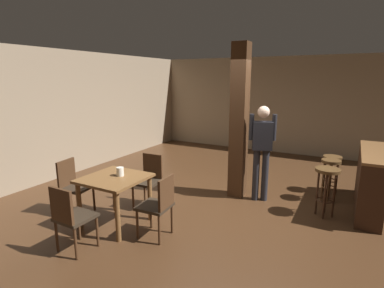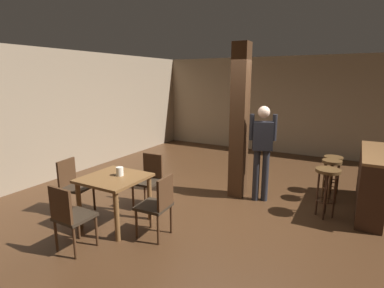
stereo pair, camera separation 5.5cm
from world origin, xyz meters
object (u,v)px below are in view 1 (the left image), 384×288
object	(u,v)px
chair_east	(159,203)
chair_north	(149,177)
standing_person	(262,147)
bar_stool_near	(327,180)
bar_stool_far	(332,165)
dining_table	(115,186)
chair_south	(71,215)
bar_stool_mid	(330,171)
bar_counter	(370,180)
napkin_cup	(120,172)
chair_west	(73,184)

from	to	relation	value
chair_east	chair_north	size ratio (longest dim) A/B	1.00
standing_person	bar_stool_near	size ratio (longest dim) A/B	2.16
bar_stool_far	chair_north	bearing A→B (deg)	-141.72
dining_table	bar_stool_far	distance (m)	4.06
chair_south	bar_stool_mid	bearing A→B (deg)	50.69
bar_counter	chair_south	bearing A→B (deg)	-135.72
dining_table	standing_person	distance (m)	2.59
chair_east	bar_stool_far	bearing A→B (deg)	56.72
chair_south	bar_stool_far	xyz separation A→B (m)	(2.73, 3.82, 0.04)
napkin_cup	bar_stool_near	bearing A→B (deg)	32.29
chair_north	bar_stool_mid	bearing A→B (deg)	31.50
bar_stool_mid	chair_east	bearing A→B (deg)	-128.10
bar_stool_near	bar_counter	bearing A→B (deg)	44.65
bar_counter	standing_person	bearing A→B (deg)	-164.79
chair_west	dining_table	bearing A→B (deg)	2.60
bar_counter	bar_stool_near	world-z (taller)	bar_counter
chair_south	bar_stool_near	world-z (taller)	chair_south
chair_east	chair_south	distance (m)	1.13
chair_north	bar_stool_near	xyz separation A→B (m)	(2.74, 0.99, 0.10)
bar_stool_far	chair_west	bearing A→B (deg)	-140.31
chair_west	standing_person	bearing A→B (deg)	38.27
chair_west	bar_stool_mid	size ratio (longest dim) A/B	1.15
chair_south	bar_stool_mid	distance (m)	4.32
standing_person	bar_stool_mid	distance (m)	1.31
chair_north	bar_stool_near	world-z (taller)	chair_north
napkin_cup	standing_person	xyz separation A→B (m)	(1.62, 1.87, 0.18)
standing_person	bar_stool_far	bearing A→B (deg)	42.72
chair_west	bar_counter	size ratio (longest dim) A/B	0.50
napkin_cup	bar_stool_mid	world-z (taller)	napkin_cup
chair_south	napkin_cup	bearing A→B (deg)	89.77
dining_table	chair_east	bearing A→B (deg)	-0.83
chair_west	bar_counter	xyz separation A→B (m)	(4.26, 2.46, 0.02)
standing_person	bar_stool_mid	xyz separation A→B (m)	(1.11, 0.54, -0.43)
chair_north	bar_stool_mid	world-z (taller)	chair_north
chair_west	chair_south	size ratio (longest dim) A/B	1.00
chair_east	bar_stool_far	size ratio (longest dim) A/B	1.22
chair_north	napkin_cup	distance (m)	0.79
bar_stool_far	dining_table	bearing A→B (deg)	-132.89
bar_stool_far	standing_person	bearing A→B (deg)	-137.28
dining_table	chair_west	distance (m)	0.88
chair_west	chair_south	world-z (taller)	same
napkin_cup	standing_person	distance (m)	2.48
chair_north	bar_stool_near	distance (m)	2.91
chair_north	napkin_cup	world-z (taller)	chair_north
chair_north	standing_person	size ratio (longest dim) A/B	0.52
standing_person	bar_stool_near	xyz separation A→B (m)	(1.10, -0.15, -0.40)
standing_person	dining_table	bearing A→B (deg)	-130.33
standing_person	bar_stool_far	xyz separation A→B (m)	(1.10, 1.02, -0.46)
bar_counter	chair_west	bearing A→B (deg)	-149.93
standing_person	bar_stool_mid	size ratio (longest dim) A/B	2.23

